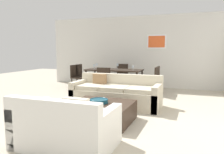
% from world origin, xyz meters
% --- Properties ---
extents(ground_plane, '(18.00, 18.00, 0.00)m').
position_xyz_m(ground_plane, '(0.00, 0.00, 0.00)').
color(ground_plane, '#BCB29E').
extents(back_wall_unit, '(8.40, 0.09, 2.70)m').
position_xyz_m(back_wall_unit, '(0.30, 3.53, 1.35)').
color(back_wall_unit, silver).
rests_on(back_wall_unit, ground).
extents(sofa_beige, '(2.22, 0.90, 0.78)m').
position_xyz_m(sofa_beige, '(0.04, 0.34, 0.29)').
color(sofa_beige, beige).
rests_on(sofa_beige, ground).
extents(loveseat_white, '(1.43, 0.90, 0.78)m').
position_xyz_m(loveseat_white, '(0.15, -2.21, 0.29)').
color(loveseat_white, white).
rests_on(loveseat_white, ground).
extents(coffee_table, '(1.22, 1.02, 0.38)m').
position_xyz_m(coffee_table, '(0.17, -0.95, 0.19)').
color(coffee_table, '#38281E').
rests_on(coffee_table, ground).
extents(decorative_bowl, '(0.36, 0.36, 0.08)m').
position_xyz_m(decorative_bowl, '(0.15, -0.99, 0.42)').
color(decorative_bowl, navy).
rests_on(decorative_bowl, coffee_table).
extents(dining_table, '(1.92, 0.85, 0.75)m').
position_xyz_m(dining_table, '(-0.72, 2.27, 0.68)').
color(dining_table, black).
rests_on(dining_table, ground).
extents(dining_chair_foot, '(0.44, 0.44, 0.88)m').
position_xyz_m(dining_chair_foot, '(-0.72, 1.44, 0.50)').
color(dining_chair_foot, black).
rests_on(dining_chair_foot, ground).
extents(dining_chair_right_far, '(0.44, 0.44, 0.88)m').
position_xyz_m(dining_chair_right_far, '(0.65, 2.46, 0.50)').
color(dining_chair_right_far, black).
rests_on(dining_chair_right_far, ground).
extents(dining_chair_right_near, '(0.44, 0.44, 0.88)m').
position_xyz_m(dining_chair_right_near, '(0.65, 2.08, 0.50)').
color(dining_chair_right_near, black).
rests_on(dining_chair_right_near, ground).
extents(dining_chair_head, '(0.44, 0.44, 0.88)m').
position_xyz_m(dining_chair_head, '(-0.72, 3.10, 0.50)').
color(dining_chair_head, black).
rests_on(dining_chair_head, ground).
extents(dining_chair_left_near, '(0.44, 0.44, 0.88)m').
position_xyz_m(dining_chair_left_near, '(-2.09, 2.08, 0.50)').
color(dining_chair_left_near, black).
rests_on(dining_chair_left_near, ground).
extents(dining_chair_left_far, '(0.44, 0.44, 0.88)m').
position_xyz_m(dining_chair_left_far, '(-2.09, 2.46, 0.50)').
color(dining_chair_left_far, black).
rests_on(dining_chair_left_far, ground).
extents(wine_glass_left_near, '(0.07, 0.07, 0.16)m').
position_xyz_m(wine_glass_left_near, '(-1.42, 2.17, 0.86)').
color(wine_glass_left_near, silver).
rests_on(wine_glass_left_near, dining_table).
extents(wine_glass_right_near, '(0.07, 0.07, 0.16)m').
position_xyz_m(wine_glass_right_near, '(-0.02, 2.17, 0.86)').
color(wine_glass_right_near, silver).
rests_on(wine_glass_right_near, dining_table).
extents(wine_glass_left_far, '(0.08, 0.08, 0.18)m').
position_xyz_m(wine_glass_left_far, '(-1.42, 2.38, 0.88)').
color(wine_glass_left_far, silver).
rests_on(wine_glass_left_far, dining_table).
extents(wine_glass_head, '(0.07, 0.07, 0.18)m').
position_xyz_m(wine_glass_head, '(-0.72, 2.63, 0.88)').
color(wine_glass_head, silver).
rests_on(wine_glass_head, dining_table).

